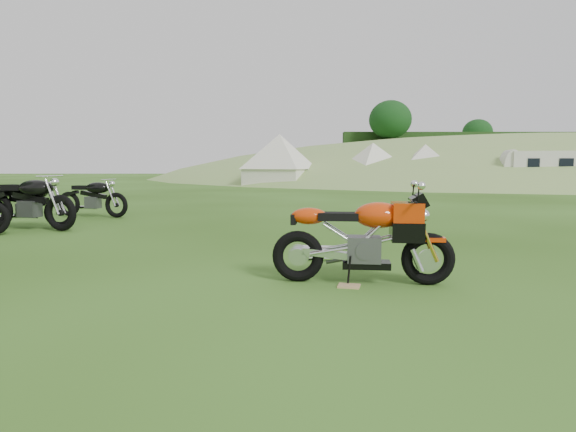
{
  "coord_description": "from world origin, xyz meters",
  "views": [
    {
      "loc": [
        0.32,
        -6.23,
        1.22
      ],
      "look_at": [
        0.38,
        0.4,
        0.51
      ],
      "focal_mm": 30.0,
      "sensor_mm": 36.0,
      "label": 1
    }
  ],
  "objects_px": {
    "vintage_moto_d": "(25,203)",
    "tent_mid": "(373,164)",
    "vintage_moto_c": "(28,201)",
    "sport_motorcycle": "(362,232)",
    "tent_left": "(280,161)",
    "tent_right": "(425,164)",
    "caravan": "(546,170)",
    "plywood_board": "(349,286)",
    "vintage_moto_b": "(92,197)"
  },
  "relations": [
    {
      "from": "plywood_board",
      "to": "vintage_moto_c",
      "type": "bearing_deg",
      "value": 141.58
    },
    {
      "from": "vintage_moto_d",
      "to": "tent_mid",
      "type": "relative_size",
      "value": 0.62
    },
    {
      "from": "tent_mid",
      "to": "plywood_board",
      "type": "bearing_deg",
      "value": -123.4
    },
    {
      "from": "plywood_board",
      "to": "vintage_moto_d",
      "type": "height_order",
      "value": "vintage_moto_d"
    },
    {
      "from": "caravan",
      "to": "vintage_moto_b",
      "type": "bearing_deg",
      "value": -131.41
    },
    {
      "from": "vintage_moto_c",
      "to": "vintage_moto_d",
      "type": "relative_size",
      "value": 1.16
    },
    {
      "from": "vintage_moto_c",
      "to": "caravan",
      "type": "xyz_separation_m",
      "value": [
        17.47,
        14.16,
        0.4
      ]
    },
    {
      "from": "vintage_moto_c",
      "to": "tent_right",
      "type": "xyz_separation_m",
      "value": [
        12.64,
        17.74,
        0.68
      ]
    },
    {
      "from": "vintage_moto_c",
      "to": "tent_right",
      "type": "relative_size",
      "value": 0.74
    },
    {
      "from": "vintage_moto_c",
      "to": "tent_right",
      "type": "distance_m",
      "value": 21.79
    },
    {
      "from": "vintage_moto_b",
      "to": "vintage_moto_c",
      "type": "relative_size",
      "value": 0.87
    },
    {
      "from": "vintage_moto_c",
      "to": "tent_mid",
      "type": "xyz_separation_m",
      "value": [
        9.91,
        18.73,
        0.72
      ]
    },
    {
      "from": "tent_right",
      "to": "caravan",
      "type": "bearing_deg",
      "value": -29.72
    },
    {
      "from": "sport_motorcycle",
      "to": "tent_right",
      "type": "distance_m",
      "value": 23.02
    },
    {
      "from": "vintage_moto_b",
      "to": "tent_right",
      "type": "relative_size",
      "value": 0.64
    },
    {
      "from": "vintage_moto_c",
      "to": "tent_left",
      "type": "bearing_deg",
      "value": 95.0
    },
    {
      "from": "plywood_board",
      "to": "vintage_moto_d",
      "type": "relative_size",
      "value": 0.12
    },
    {
      "from": "tent_right",
      "to": "caravan",
      "type": "xyz_separation_m",
      "value": [
        4.83,
        -3.58,
        -0.27
      ]
    },
    {
      "from": "sport_motorcycle",
      "to": "vintage_moto_c",
      "type": "xyz_separation_m",
      "value": [
        -5.6,
        4.16,
        0.02
      ]
    },
    {
      "from": "plywood_board",
      "to": "sport_motorcycle",
      "type": "bearing_deg",
      "value": 46.2
    },
    {
      "from": "tent_left",
      "to": "tent_right",
      "type": "height_order",
      "value": "tent_left"
    },
    {
      "from": "sport_motorcycle",
      "to": "vintage_moto_c",
      "type": "bearing_deg",
      "value": 150.32
    },
    {
      "from": "vintage_moto_c",
      "to": "vintage_moto_d",
      "type": "height_order",
      "value": "vintage_moto_c"
    },
    {
      "from": "tent_left",
      "to": "tent_mid",
      "type": "xyz_separation_m",
      "value": [
        5.36,
        0.14,
        -0.14
      ]
    },
    {
      "from": "plywood_board",
      "to": "tent_right",
      "type": "xyz_separation_m",
      "value": [
        7.19,
        22.06,
        1.22
      ]
    },
    {
      "from": "sport_motorcycle",
      "to": "tent_right",
      "type": "bearing_deg",
      "value": 79.11
    },
    {
      "from": "sport_motorcycle",
      "to": "tent_left",
      "type": "bearing_deg",
      "value": 99.56
    },
    {
      "from": "vintage_moto_b",
      "to": "vintage_moto_d",
      "type": "distance_m",
      "value": 1.96
    },
    {
      "from": "sport_motorcycle",
      "to": "plywood_board",
      "type": "relative_size",
      "value": 8.18
    },
    {
      "from": "plywood_board",
      "to": "caravan",
      "type": "relative_size",
      "value": 0.05
    },
    {
      "from": "vintage_moto_d",
      "to": "tent_mid",
      "type": "bearing_deg",
      "value": 60.52
    },
    {
      "from": "tent_left",
      "to": "tent_right",
      "type": "distance_m",
      "value": 8.13
    },
    {
      "from": "plywood_board",
      "to": "tent_right",
      "type": "bearing_deg",
      "value": 71.94
    },
    {
      "from": "plywood_board",
      "to": "tent_right",
      "type": "distance_m",
      "value": 23.24
    },
    {
      "from": "sport_motorcycle",
      "to": "caravan",
      "type": "xyz_separation_m",
      "value": [
        11.87,
        18.32,
        0.42
      ]
    },
    {
      "from": "sport_motorcycle",
      "to": "tent_left",
      "type": "distance_m",
      "value": 22.79
    },
    {
      "from": "vintage_moto_b",
      "to": "tent_mid",
      "type": "height_order",
      "value": "tent_mid"
    },
    {
      "from": "tent_left",
      "to": "caravan",
      "type": "bearing_deg",
      "value": 3.5
    },
    {
      "from": "plywood_board",
      "to": "vintage_moto_b",
      "type": "relative_size",
      "value": 0.12
    },
    {
      "from": "sport_motorcycle",
      "to": "tent_left",
      "type": "xyz_separation_m",
      "value": [
        -1.05,
        22.75,
        0.88
      ]
    },
    {
      "from": "tent_right",
      "to": "vintage_moto_b",
      "type": "bearing_deg",
      "value": -121.51
    },
    {
      "from": "vintage_moto_b",
      "to": "tent_right",
      "type": "bearing_deg",
      "value": 68.35
    },
    {
      "from": "caravan",
      "to": "vintage_moto_c",
      "type": "bearing_deg",
      "value": -127.37
    },
    {
      "from": "tent_right",
      "to": "sport_motorcycle",
      "type": "bearing_deg",
      "value": -101.01
    },
    {
      "from": "vintage_moto_c",
      "to": "caravan",
      "type": "distance_m",
      "value": 22.49
    },
    {
      "from": "tent_mid",
      "to": "caravan",
      "type": "bearing_deg",
      "value": -53.56
    },
    {
      "from": "plywood_board",
      "to": "tent_left",
      "type": "relative_size",
      "value": 0.07
    },
    {
      "from": "sport_motorcycle",
      "to": "tent_right",
      "type": "height_order",
      "value": "tent_right"
    },
    {
      "from": "sport_motorcycle",
      "to": "plywood_board",
      "type": "bearing_deg",
      "value": -126.87
    },
    {
      "from": "vintage_moto_b",
      "to": "vintage_moto_c",
      "type": "height_order",
      "value": "vintage_moto_c"
    }
  ]
}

